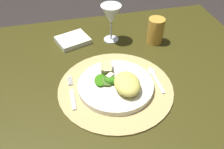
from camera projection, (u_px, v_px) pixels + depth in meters
dining_table at (108, 106)px, 0.99m from camera, size 1.16×0.83×0.73m
placemat at (116, 88)px, 0.82m from camera, size 0.37×0.37×0.01m
dinner_plate at (116, 85)px, 0.81m from camera, size 0.24×0.24×0.02m
pasta_serving at (127, 84)px, 0.77m from camera, size 0.08×0.11×0.04m
salad_greens at (106, 78)px, 0.81m from camera, size 0.08×0.10×0.03m
bread_piece at (106, 68)px, 0.84m from camera, size 0.04×0.05×0.03m
fork at (72, 94)px, 0.79m from camera, size 0.01×0.15×0.00m
spoon at (154, 76)px, 0.86m from camera, size 0.02×0.13×0.01m
napkin at (73, 40)px, 1.02m from camera, size 0.15×0.13×0.02m
wine_glass at (111, 16)px, 0.97m from camera, size 0.08×0.08×0.15m
amber_tumbler at (156, 31)px, 1.00m from camera, size 0.06×0.06×0.10m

